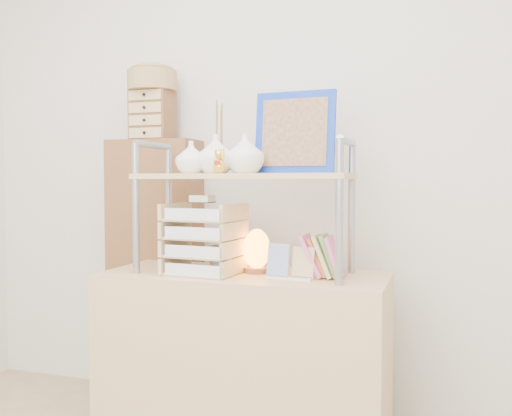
{
  "coord_description": "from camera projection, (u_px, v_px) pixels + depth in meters",
  "views": [
    {
      "loc": [
        0.8,
        -1.06,
        1.14
      ],
      "look_at": [
        0.05,
        1.2,
        1.03
      ],
      "focal_mm": 40.0,
      "sensor_mm": 36.0,
      "label": 1
    }
  ],
  "objects": [
    {
      "name": "letter_tray",
      "position": [
        203.0,
        243.0,
        2.39
      ],
      "size": [
        0.29,
        0.28,
        0.33
      ],
      "color": "tan",
      "rests_on": "desk"
    },
    {
      "name": "salt_lamp",
      "position": [
        257.0,
        250.0,
        2.43
      ],
      "size": [
        0.12,
        0.12,
        0.19
      ],
      "color": "brown",
      "rests_on": "desk"
    },
    {
      "name": "cabinet",
      "position": [
        156.0,
        271.0,
        2.96
      ],
      "size": [
        0.46,
        0.25,
        1.35
      ],
      "primitive_type": "cube",
      "rotation": [
        0.0,
        0.0,
        0.03
      ],
      "color": "brown",
      "rests_on": "ground"
    },
    {
      "name": "woven_basket",
      "position": [
        152.0,
        81.0,
        2.9
      ],
      "size": [
        0.25,
        0.25,
        0.1
      ],
      "primitive_type": "cylinder",
      "color": "olive",
      "rests_on": "drawer_chest"
    },
    {
      "name": "hutch",
      "position": [
        244.0,
        169.0,
        2.41
      ],
      "size": [
        0.9,
        0.34,
        0.77
      ],
      "color": "gray",
      "rests_on": "desk"
    },
    {
      "name": "drawer_chest",
      "position": [
        152.0,
        115.0,
        2.9
      ],
      "size": [
        0.2,
        0.16,
        0.25
      ],
      "color": "brown",
      "rests_on": "cabinet"
    },
    {
      "name": "desk",
      "position": [
        244.0,
        360.0,
        2.43
      ],
      "size": [
        1.2,
        0.5,
        0.75
      ],
      "primitive_type": "cube",
      "color": "tan",
      "rests_on": "ground"
    },
    {
      "name": "desk_clock",
      "position": [
        221.0,
        261.0,
        2.34
      ],
      "size": [
        0.09,
        0.06,
        0.12
      ],
      "color": "#D4B572",
      "rests_on": "desk"
    },
    {
      "name": "postcard_stand",
      "position": [
        290.0,
        269.0,
        2.28
      ],
      "size": [
        0.2,
        0.08,
        0.14
      ],
      "color": "white",
      "rests_on": "desk"
    }
  ]
}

